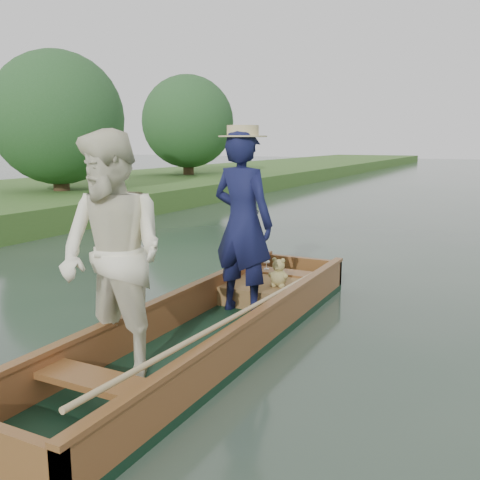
% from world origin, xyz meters
% --- Properties ---
extents(ground, '(120.00, 120.00, 0.00)m').
position_xyz_m(ground, '(0.00, 0.00, 0.00)').
color(ground, '#283D30').
rests_on(ground, ground).
extents(trees_far, '(22.97, 15.53, 4.62)m').
position_xyz_m(trees_far, '(-1.09, 9.42, 2.56)').
color(trees_far, '#47331E').
rests_on(trees_far, ground).
extents(punt, '(1.35, 5.00, 2.11)m').
position_xyz_m(punt, '(-0.15, -0.20, 0.80)').
color(punt, black).
rests_on(punt, ground).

